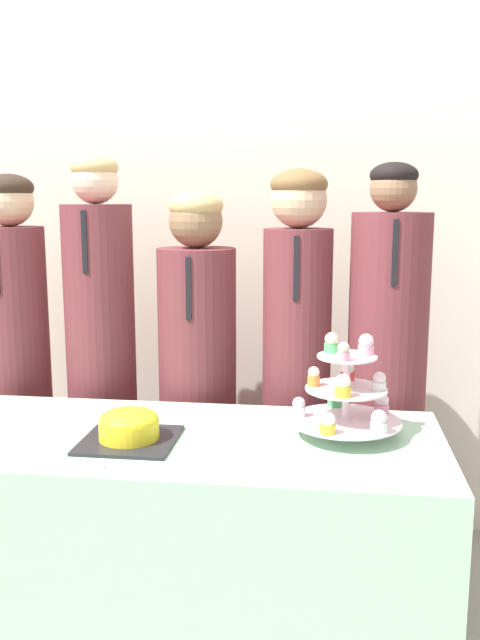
{
  "coord_description": "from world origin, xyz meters",
  "views": [
    {
      "loc": [
        0.46,
        -1.56,
        1.44
      ],
      "look_at": [
        0.21,
        0.37,
        1.1
      ],
      "focal_mm": 38.0,
      "sensor_mm": 36.0,
      "label": 1
    }
  ],
  "objects_px": {
    "round_cake": "(129,427)",
    "cupcake_stand": "(347,393)",
    "cake_knife": "(108,467)",
    "student_3": "(296,384)",
    "student_1": "(102,377)",
    "student_2": "(198,396)",
    "student_0": "(19,378)",
    "student_4": "(386,394)"
  },
  "relations": [
    {
      "from": "student_0",
      "to": "student_3",
      "type": "height_order",
      "value": "student_3"
    },
    {
      "from": "cake_knife",
      "to": "student_1",
      "type": "xyz_separation_m",
      "value": [
        -0.29,
        0.8,
        0.03
      ]
    },
    {
      "from": "student_2",
      "to": "student_3",
      "type": "bearing_deg",
      "value": -0.0
    },
    {
      "from": "student_1",
      "to": "student_2",
      "type": "xyz_separation_m",
      "value": [
        0.37,
        0.0,
        -0.06
      ]
    },
    {
      "from": "cupcake_stand",
      "to": "student_3",
      "type": "bearing_deg",
      "value": 109.8
    },
    {
      "from": "student_4",
      "to": "cake_knife",
      "type": "bearing_deg",
      "value": -134.46
    },
    {
      "from": "cake_knife",
      "to": "student_0",
      "type": "height_order",
      "value": "student_0"
    },
    {
      "from": "student_2",
      "to": "student_4",
      "type": "relative_size",
      "value": 0.94
    },
    {
      "from": "cupcake_stand",
      "to": "student_4",
      "type": "distance_m",
      "value": 0.52
    },
    {
      "from": "round_cake",
      "to": "cupcake_stand",
      "type": "distance_m",
      "value": 0.65
    },
    {
      "from": "cupcake_stand",
      "to": "student_3",
      "type": "xyz_separation_m",
      "value": [
        -0.17,
        0.47,
        -0.11
      ]
    },
    {
      "from": "round_cake",
      "to": "cupcake_stand",
      "type": "xyz_separation_m",
      "value": [
        0.63,
        0.13,
        0.09
      ]
    },
    {
      "from": "round_cake",
      "to": "cupcake_stand",
      "type": "height_order",
      "value": "cupcake_stand"
    },
    {
      "from": "student_1",
      "to": "round_cake",
      "type": "bearing_deg",
      "value": -64.55
    },
    {
      "from": "student_1",
      "to": "student_3",
      "type": "relative_size",
      "value": 1.04
    },
    {
      "from": "cake_knife",
      "to": "student_1",
      "type": "bearing_deg",
      "value": 109.32
    },
    {
      "from": "student_0",
      "to": "student_4",
      "type": "bearing_deg",
      "value": 0.0
    },
    {
      "from": "round_cake",
      "to": "student_3",
      "type": "distance_m",
      "value": 0.76
    },
    {
      "from": "student_1",
      "to": "student_2",
      "type": "distance_m",
      "value": 0.38
    },
    {
      "from": "round_cake",
      "to": "student_1",
      "type": "bearing_deg",
      "value": 115.45
    },
    {
      "from": "student_1",
      "to": "cake_knife",
      "type": "bearing_deg",
      "value": -70.24
    },
    {
      "from": "round_cake",
      "to": "student_1",
      "type": "distance_m",
      "value": 0.67
    },
    {
      "from": "student_3",
      "to": "student_4",
      "type": "relative_size",
      "value": 0.99
    },
    {
      "from": "student_0",
      "to": "student_1",
      "type": "distance_m",
      "value": 0.34
    },
    {
      "from": "cupcake_stand",
      "to": "student_2",
      "type": "relative_size",
      "value": 0.23
    },
    {
      "from": "cake_knife",
      "to": "student_3",
      "type": "relative_size",
      "value": 0.16
    },
    {
      "from": "student_4",
      "to": "round_cake",
      "type": "bearing_deg",
      "value": -142.4
    },
    {
      "from": "cake_knife",
      "to": "round_cake",
      "type": "bearing_deg",
      "value": 89.51
    },
    {
      "from": "round_cake",
      "to": "cupcake_stand",
      "type": "bearing_deg",
      "value": 11.71
    },
    {
      "from": "student_3",
      "to": "student_4",
      "type": "xyz_separation_m",
      "value": [
        0.33,
        0.0,
        -0.03
      ]
    },
    {
      "from": "student_1",
      "to": "student_4",
      "type": "relative_size",
      "value": 1.02
    },
    {
      "from": "student_2",
      "to": "student_1",
      "type": "bearing_deg",
      "value": -180.0
    },
    {
      "from": "student_1",
      "to": "student_3",
      "type": "xyz_separation_m",
      "value": [
        0.74,
        -0.0,
        -0.0
      ]
    },
    {
      "from": "round_cake",
      "to": "student_0",
      "type": "relative_size",
      "value": 0.18
    },
    {
      "from": "student_1",
      "to": "student_4",
      "type": "height_order",
      "value": "student_1"
    },
    {
      "from": "student_4",
      "to": "student_2",
      "type": "bearing_deg",
      "value": -180.0
    },
    {
      "from": "student_0",
      "to": "student_2",
      "type": "distance_m",
      "value": 0.71
    },
    {
      "from": "student_4",
      "to": "student_0",
      "type": "bearing_deg",
      "value": -180.0
    },
    {
      "from": "cupcake_stand",
      "to": "student_2",
      "type": "height_order",
      "value": "student_2"
    },
    {
      "from": "cupcake_stand",
      "to": "student_2",
      "type": "xyz_separation_m",
      "value": [
        -0.54,
        0.47,
        -0.17
      ]
    },
    {
      "from": "student_2",
      "to": "student_3",
      "type": "xyz_separation_m",
      "value": [
        0.37,
        -0.0,
        0.06
      ]
    },
    {
      "from": "cake_knife",
      "to": "student_3",
      "type": "height_order",
      "value": "student_3"
    }
  ]
}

